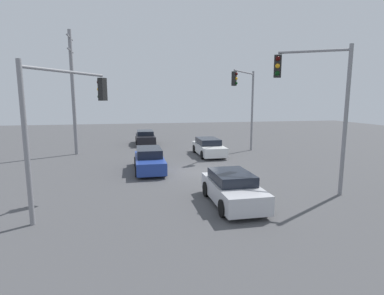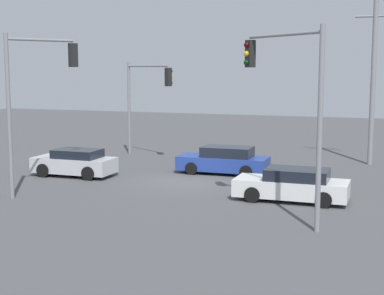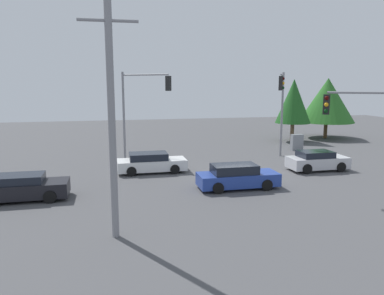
{
  "view_description": "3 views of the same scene",
  "coord_description": "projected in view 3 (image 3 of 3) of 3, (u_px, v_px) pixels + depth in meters",
  "views": [
    {
      "loc": [
        -17.9,
        3.84,
        4.48
      ],
      "look_at": [
        1.04,
        -0.06,
        1.39
      ],
      "focal_mm": 28.0,
      "sensor_mm": 36.0,
      "label": 1
    },
    {
      "loc": [
        9.41,
        -26.34,
        5.54
      ],
      "look_at": [
        0.69,
        -1.5,
        1.92
      ],
      "focal_mm": 55.0,
      "sensor_mm": 36.0,
      "label": 2
    },
    {
      "loc": [
        8.12,
        22.8,
        6.07
      ],
      "look_at": [
        2.66,
        -1.8,
        1.71
      ],
      "focal_mm": 35.0,
      "sensor_mm": 36.0,
      "label": 3
    }
  ],
  "objects": [
    {
      "name": "tree_right",
      "position": [
        327.0,
        100.0,
        41.13
      ],
      "size": [
        5.99,
        5.99,
        6.61
      ],
      "color": "brown",
      "rests_on": "ground_plane"
    },
    {
      "name": "utility_pole_tall",
      "position": [
        111.0,
        105.0,
        14.1
      ],
      "size": [
        2.2,
        0.28,
        9.91
      ],
      "color": "gray",
      "rests_on": "ground_plane"
    },
    {
      "name": "ground_plane",
      "position": [
        237.0,
        176.0,
        24.7
      ],
      "size": [
        80.0,
        80.0,
        0.0
      ],
      "primitive_type": "plane",
      "color": "#4C4C4F"
    },
    {
      "name": "sedan_dark",
      "position": [
        23.0,
        188.0,
        19.56
      ],
      "size": [
        4.5,
        1.93,
        1.37
      ],
      "rotation": [
        0.0,
        0.0,
        1.57
      ],
      "color": "black",
      "rests_on": "ground_plane"
    },
    {
      "name": "sedan_blue",
      "position": [
        237.0,
        177.0,
        21.74
      ],
      "size": [
        4.69,
        1.86,
        1.43
      ],
      "rotation": [
        0.0,
        0.0,
        1.57
      ],
      "color": "#233D93",
      "rests_on": "ground_plane"
    },
    {
      "name": "traffic_signal_main",
      "position": [
        282.0,
        101.0,
        29.64
      ],
      "size": [
        1.81,
        3.02,
        6.92
      ],
      "rotation": [
        0.0,
        0.0,
        1.06
      ],
      "color": "gray",
      "rests_on": "ground_plane"
    },
    {
      "name": "sedan_silver",
      "position": [
        317.0,
        161.0,
        26.26
      ],
      "size": [
        4.15,
        1.91,
        1.38
      ],
      "rotation": [
        0.0,
        0.0,
        1.57
      ],
      "color": "silver",
      "rests_on": "ground_plane"
    },
    {
      "name": "electrical_cabinet",
      "position": [
        297.0,
        142.0,
        34.08
      ],
      "size": [
        1.06,
        0.53,
        1.45
      ],
      "primitive_type": "cube",
      "color": "gray",
      "rests_on": "ground_plane"
    },
    {
      "name": "tree_behind",
      "position": [
        293.0,
        101.0,
        38.63
      ],
      "size": [
        3.62,
        3.62,
        6.47
      ],
      "color": "brown",
      "rests_on": "ground_plane"
    },
    {
      "name": "sedan_white",
      "position": [
        151.0,
        163.0,
        25.68
      ],
      "size": [
        4.67,
        1.94,
        1.36
      ],
      "rotation": [
        0.0,
        0.0,
        1.57
      ],
      "color": "silver",
      "rests_on": "ground_plane"
    },
    {
      "name": "traffic_signal_aux",
      "position": [
        140.0,
        101.0,
        28.05
      ],
      "size": [
        3.4,
        3.13,
        6.91
      ],
      "rotation": [
        0.0,
        0.0,
        2.4
      ],
      "color": "gray",
      "rests_on": "ground_plane"
    },
    {
      "name": "traffic_signal_cross",
      "position": [
        377.0,
        123.0,
        18.91
      ],
      "size": [
        3.92,
        2.65,
        5.83
      ],
      "rotation": [
        0.0,
        0.0,
        -0.58
      ],
      "color": "gray",
      "rests_on": "ground_plane"
    }
  ]
}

